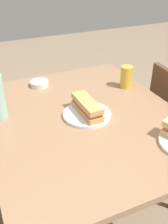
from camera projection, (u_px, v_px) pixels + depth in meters
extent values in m
plane|color=#8C755B|center=(84.00, 216.00, 1.64)|extent=(8.00, 8.00, 0.00)
cube|color=#997251|center=(84.00, 118.00, 1.25)|extent=(1.08, 0.90, 0.03)
cylinder|color=#262628|center=(105.00, 116.00, 1.95)|extent=(0.06, 0.06, 0.72)
cylinder|color=brown|center=(144.00, 148.00, 1.86)|extent=(0.04, 0.04, 0.44)
cylinder|color=white|center=(87.00, 114.00, 1.24)|extent=(0.23, 0.23, 0.01)
cube|color=tan|center=(87.00, 111.00, 1.23)|extent=(0.21, 0.07, 0.02)
cube|color=#B74C3D|center=(87.00, 107.00, 1.21)|extent=(0.19, 0.07, 0.02)
cube|color=tan|center=(87.00, 103.00, 1.20)|extent=(0.21, 0.07, 0.02)
cube|color=silver|center=(102.00, 114.00, 1.22)|extent=(0.10, 0.03, 0.00)
cube|color=#59331E|center=(91.00, 106.00, 1.28)|extent=(0.08, 0.02, 0.01)
cylinder|color=gold|center=(126.00, 77.00, 1.47)|extent=(0.07, 0.07, 0.13)
cylinder|color=silver|center=(40.00, 84.00, 1.51)|extent=(0.11, 0.11, 0.03)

